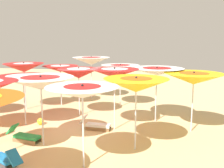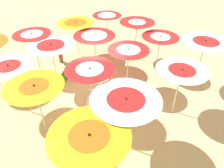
{
  "view_description": "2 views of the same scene",
  "coord_description": "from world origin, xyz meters",
  "px_view_note": "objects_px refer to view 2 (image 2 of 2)",
  "views": [
    {
      "loc": [
        -9.81,
        -3.6,
        3.54
      ],
      "look_at": [
        1.73,
        -1.49,
        1.51
      ],
      "focal_mm": 41.14,
      "sensor_mm": 36.0,
      "label": 1
    },
    {
      "loc": [
        0.88,
        -8.47,
        6.66
      ],
      "look_at": [
        0.71,
        -0.94,
        0.98
      ],
      "focal_mm": 33.5,
      "sensor_mm": 36.0,
      "label": 2
    }
  ],
  "objects_px": {
    "beach_umbrella_4": "(33,37)",
    "lounger_1": "(65,74)",
    "beach_umbrella_12": "(107,17)",
    "lounger_0": "(31,77)",
    "beach_umbrella_2": "(35,91)",
    "beach_umbrella_5": "(51,49)",
    "beach_umbrella_10": "(128,54)",
    "lounger_2": "(90,101)",
    "beach_umbrella_15": "(205,45)",
    "beach_umbrella_3": "(90,140)",
    "beach_umbrella_6": "(90,72)",
    "beach_umbrella_11": "(181,74)",
    "beach_ball": "(98,72)",
    "beach_umbrella_13": "(137,26)",
    "beach_umbrella_7": "(126,103)",
    "beachgoer_0": "(60,50)",
    "beach_umbrella_1": "(9,69)",
    "beach_umbrella_8": "(76,25)",
    "beach_umbrella_9": "(94,38)",
    "beach_umbrella_14": "(160,39)"
  },
  "relations": [
    {
      "from": "beach_umbrella_12",
      "to": "beach_umbrella_15",
      "type": "xyz_separation_m",
      "value": [
        4.7,
        -4.65,
        0.37
      ]
    },
    {
      "from": "beach_umbrella_4",
      "to": "lounger_1",
      "type": "bearing_deg",
      "value": -13.59
    },
    {
      "from": "beach_umbrella_12",
      "to": "lounger_0",
      "type": "xyz_separation_m",
      "value": [
        -3.91,
        -4.41,
        -1.73
      ]
    },
    {
      "from": "beach_umbrella_6",
      "to": "beach_umbrella_11",
      "type": "relative_size",
      "value": 1.08
    },
    {
      "from": "beach_umbrella_10",
      "to": "beach_umbrella_15",
      "type": "height_order",
      "value": "beach_umbrella_15"
    },
    {
      "from": "beach_umbrella_15",
      "to": "lounger_0",
      "type": "relative_size",
      "value": 2.14
    },
    {
      "from": "beach_umbrella_7",
      "to": "beachgoer_0",
      "type": "bearing_deg",
      "value": 121.29
    },
    {
      "from": "beach_umbrella_2",
      "to": "beach_umbrella_10",
      "type": "relative_size",
      "value": 1.05
    },
    {
      "from": "beach_umbrella_6",
      "to": "beach_umbrella_7",
      "type": "height_order",
      "value": "beach_umbrella_6"
    },
    {
      "from": "lounger_0",
      "to": "lounger_1",
      "type": "bearing_deg",
      "value": -49.86
    },
    {
      "from": "beach_umbrella_1",
      "to": "beach_umbrella_12",
      "type": "height_order",
      "value": "beach_umbrella_1"
    },
    {
      "from": "beach_umbrella_13",
      "to": "beach_umbrella_7",
      "type": "bearing_deg",
      "value": -97.16
    },
    {
      "from": "beach_umbrella_15",
      "to": "lounger_1",
      "type": "distance_m",
      "value": 7.2
    },
    {
      "from": "beach_umbrella_14",
      "to": "lounger_2",
      "type": "xyz_separation_m",
      "value": [
        -3.43,
        -2.8,
        -1.82
      ]
    },
    {
      "from": "lounger_1",
      "to": "beach_umbrella_13",
      "type": "bearing_deg",
      "value": 128.88
    },
    {
      "from": "beach_umbrella_3",
      "to": "beach_umbrella_10",
      "type": "xyz_separation_m",
      "value": [
        1.24,
        4.94,
        -0.07
      ]
    },
    {
      "from": "beach_umbrella_2",
      "to": "lounger_2",
      "type": "bearing_deg",
      "value": 46.68
    },
    {
      "from": "beach_umbrella_12",
      "to": "lounger_1",
      "type": "distance_m",
      "value": 4.9
    },
    {
      "from": "beach_umbrella_6",
      "to": "lounger_1",
      "type": "height_order",
      "value": "beach_umbrella_6"
    },
    {
      "from": "beach_umbrella_1",
      "to": "lounger_0",
      "type": "xyz_separation_m",
      "value": [
        -0.31,
        2.21,
        -1.96
      ]
    },
    {
      "from": "lounger_2",
      "to": "beach_ball",
      "type": "relative_size",
      "value": 4.44
    },
    {
      "from": "beach_umbrella_7",
      "to": "beach_umbrella_13",
      "type": "relative_size",
      "value": 0.99
    },
    {
      "from": "beach_umbrella_6",
      "to": "beach_umbrella_4",
      "type": "bearing_deg",
      "value": 135.24
    },
    {
      "from": "beach_umbrella_7",
      "to": "beach_umbrella_12",
      "type": "bearing_deg",
      "value": 96.43
    },
    {
      "from": "beach_umbrella_11",
      "to": "beachgoer_0",
      "type": "xyz_separation_m",
      "value": [
        -5.92,
        4.15,
        -1.19
      ]
    },
    {
      "from": "beach_umbrella_8",
      "to": "lounger_1",
      "type": "bearing_deg",
      "value": -99.06
    },
    {
      "from": "beach_umbrella_9",
      "to": "beach_umbrella_2",
      "type": "bearing_deg",
      "value": -108.72
    },
    {
      "from": "beach_umbrella_8",
      "to": "beach_umbrella_2",
      "type": "bearing_deg",
      "value": -93.33
    },
    {
      "from": "beachgoer_0",
      "to": "beach_umbrella_3",
      "type": "bearing_deg",
      "value": -151.62
    },
    {
      "from": "beach_umbrella_3",
      "to": "lounger_2",
      "type": "height_order",
      "value": "beach_umbrella_3"
    },
    {
      "from": "beach_umbrella_7",
      "to": "beach_umbrella_15",
      "type": "bearing_deg",
      "value": 46.05
    },
    {
      "from": "beach_umbrella_5",
      "to": "beach_umbrella_12",
      "type": "bearing_deg",
      "value": 63.92
    },
    {
      "from": "beach_umbrella_5",
      "to": "beach_umbrella_11",
      "type": "xyz_separation_m",
      "value": [
        5.57,
        -1.79,
        -0.09
      ]
    },
    {
      "from": "beach_umbrella_5",
      "to": "beach_umbrella_7",
      "type": "relative_size",
      "value": 0.99
    },
    {
      "from": "beach_umbrella_6",
      "to": "beach_umbrella_12",
      "type": "relative_size",
      "value": 1.16
    },
    {
      "from": "beach_umbrella_10",
      "to": "lounger_2",
      "type": "height_order",
      "value": "beach_umbrella_10"
    },
    {
      "from": "beach_umbrella_2",
      "to": "beachgoer_0",
      "type": "height_order",
      "value": "beach_umbrella_2"
    },
    {
      "from": "beach_umbrella_10",
      "to": "beach_umbrella_14",
      "type": "distance_m",
      "value": 2.31
    },
    {
      "from": "beach_umbrella_1",
      "to": "beach_umbrella_11",
      "type": "height_order",
      "value": "beach_umbrella_1"
    },
    {
      "from": "beach_umbrella_10",
      "to": "lounger_0",
      "type": "relative_size",
      "value": 1.91
    },
    {
      "from": "beach_umbrella_12",
      "to": "lounger_0",
      "type": "height_order",
      "value": "beach_umbrella_12"
    },
    {
      "from": "beach_umbrella_4",
      "to": "beach_umbrella_15",
      "type": "distance_m",
      "value": 8.37
    },
    {
      "from": "beach_umbrella_2",
      "to": "beach_umbrella_5",
      "type": "height_order",
      "value": "beach_umbrella_2"
    },
    {
      "from": "beach_umbrella_5",
      "to": "lounger_2",
      "type": "relative_size",
      "value": 1.91
    },
    {
      "from": "beach_umbrella_4",
      "to": "beach_umbrella_12",
      "type": "relative_size",
      "value": 1.13
    },
    {
      "from": "lounger_1",
      "to": "beach_umbrella_2",
      "type": "bearing_deg",
      "value": 11.07
    },
    {
      "from": "lounger_2",
      "to": "beach_ball",
      "type": "xyz_separation_m",
      "value": [
        0.16,
        2.46,
        -0.05
      ]
    },
    {
      "from": "beach_umbrella_1",
      "to": "beach_umbrella_4",
      "type": "height_order",
      "value": "beach_umbrella_4"
    },
    {
      "from": "beach_umbrella_2",
      "to": "beach_ball",
      "type": "distance_m",
      "value": 4.94
    },
    {
      "from": "beach_umbrella_3",
      "to": "beach_umbrella_6",
      "type": "xyz_separation_m",
      "value": [
        -0.3,
        2.99,
        0.17
      ]
    }
  ]
}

